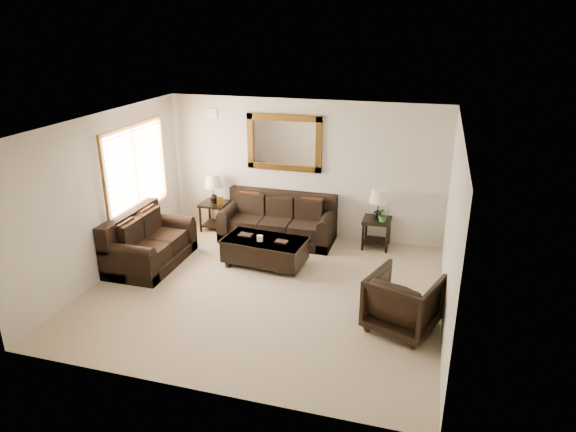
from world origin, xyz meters
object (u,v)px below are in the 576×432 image
(sofa, at_px, (279,223))
(end_table_right, at_px, (378,210))
(loveseat, at_px, (148,245))
(coffee_table, at_px, (265,249))
(armchair, at_px, (403,299))
(end_table_left, at_px, (214,194))

(sofa, xyz_separation_m, end_table_right, (1.91, 0.13, 0.42))
(loveseat, xyz_separation_m, end_table_right, (3.81, 1.83, 0.41))
(loveseat, relative_size, coffee_table, 1.12)
(sofa, xyz_separation_m, loveseat, (-1.90, -1.70, 0.02))
(sofa, xyz_separation_m, armchair, (2.59, -2.57, 0.13))
(coffee_table, bearing_deg, end_table_right, 41.19)
(end_table_left, distance_m, end_table_right, 3.32)
(armchair, bearing_deg, loveseat, 8.81)
(end_table_right, bearing_deg, coffee_table, -143.99)
(end_table_right, height_order, armchair, end_table_right)
(sofa, height_order, armchair, armchair)
(end_table_right, relative_size, coffee_table, 0.77)
(end_table_left, bearing_deg, loveseat, -105.06)
(loveseat, height_order, coffee_table, loveseat)
(sofa, bearing_deg, end_table_left, 174.82)
(end_table_left, xyz_separation_m, armchair, (4.00, -2.70, -0.31))
(coffee_table, bearing_deg, sofa, 100.48)
(end_table_right, height_order, coffee_table, end_table_right)
(end_table_right, bearing_deg, sofa, -176.02)
(loveseat, bearing_deg, armchair, -100.95)
(coffee_table, relative_size, armchair, 1.64)
(armchair, bearing_deg, sofa, -24.99)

